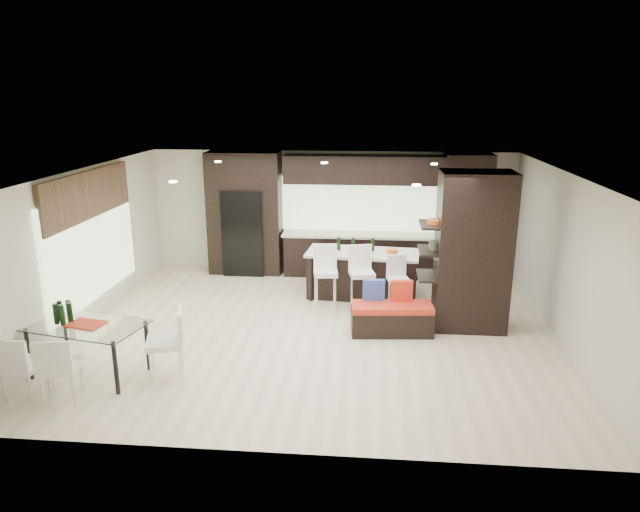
# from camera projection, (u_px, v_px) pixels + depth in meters

# --- Properties ---
(ground) EXTENTS (8.00, 8.00, 0.00)m
(ground) POSITION_uv_depth(u_px,v_px,m) (317.00, 330.00, 9.79)
(ground) COLOR beige
(ground) RESTS_ON ground
(back_wall) EXTENTS (8.00, 0.02, 2.70)m
(back_wall) POSITION_uv_depth(u_px,v_px,m) (332.00, 212.00, 12.77)
(back_wall) COLOR beige
(back_wall) RESTS_ON ground
(left_wall) EXTENTS (0.02, 7.00, 2.70)m
(left_wall) POSITION_uv_depth(u_px,v_px,m) (85.00, 249.00, 9.76)
(left_wall) COLOR beige
(left_wall) RESTS_ON ground
(right_wall) EXTENTS (0.02, 7.00, 2.70)m
(right_wall) POSITION_uv_depth(u_px,v_px,m) (566.00, 261.00, 9.08)
(right_wall) COLOR beige
(right_wall) RESTS_ON ground
(ceiling) EXTENTS (8.00, 7.00, 0.02)m
(ceiling) POSITION_uv_depth(u_px,v_px,m) (317.00, 173.00, 9.05)
(ceiling) COLOR white
(ceiling) RESTS_ON ground
(window_left) EXTENTS (0.04, 3.20, 1.90)m
(window_left) POSITION_uv_depth(u_px,v_px,m) (92.00, 246.00, 9.95)
(window_left) COLOR #B2D199
(window_left) RESTS_ON left_wall
(window_back) EXTENTS (3.40, 0.04, 1.20)m
(window_back) POSITION_uv_depth(u_px,v_px,m) (358.00, 204.00, 12.63)
(window_back) COLOR #B2D199
(window_back) RESTS_ON back_wall
(stone_accent) EXTENTS (0.08, 3.00, 0.80)m
(stone_accent) POSITION_uv_depth(u_px,v_px,m) (88.00, 195.00, 9.70)
(stone_accent) COLOR brown
(stone_accent) RESTS_ON left_wall
(ceiling_spots) EXTENTS (4.00, 3.00, 0.02)m
(ceiling_spots) POSITION_uv_depth(u_px,v_px,m) (318.00, 172.00, 9.29)
(ceiling_spots) COLOR white
(ceiling_spots) RESTS_ON ceiling
(back_cabinetry) EXTENTS (6.80, 0.68, 2.70)m
(back_cabinetry) POSITION_uv_depth(u_px,v_px,m) (353.00, 215.00, 12.41)
(back_cabinetry) COLOR black
(back_cabinetry) RESTS_ON ground
(refrigerator) EXTENTS (0.90, 0.68, 1.90)m
(refrigerator) POSITION_uv_depth(u_px,v_px,m) (245.00, 231.00, 12.68)
(refrigerator) COLOR black
(refrigerator) RESTS_ON ground
(partition_column) EXTENTS (1.20, 0.80, 2.70)m
(partition_column) POSITION_uv_depth(u_px,v_px,m) (473.00, 252.00, 9.58)
(partition_column) COLOR black
(partition_column) RESTS_ON ground
(kitchen_island) EXTENTS (2.26, 1.13, 0.91)m
(kitchen_island) POSITION_uv_depth(u_px,v_px,m) (362.00, 274.00, 11.32)
(kitchen_island) COLOR black
(kitchen_island) RESTS_ON ground
(stool_left) EXTENTS (0.48, 0.48, 0.98)m
(stool_left) POSITION_uv_depth(u_px,v_px,m) (326.00, 284.00, 10.62)
(stool_left) COLOR white
(stool_left) RESTS_ON ground
(stool_mid) EXTENTS (0.52, 0.52, 0.98)m
(stool_mid) POSITION_uv_depth(u_px,v_px,m) (362.00, 285.00, 10.56)
(stool_mid) COLOR white
(stool_mid) RESTS_ON ground
(stool_right) EXTENTS (0.44, 0.44, 0.84)m
(stool_right) POSITION_uv_depth(u_px,v_px,m) (398.00, 289.00, 10.55)
(stool_right) COLOR white
(stool_right) RESTS_ON ground
(bench) EXTENTS (1.40, 0.64, 0.52)m
(bench) POSITION_uv_depth(u_px,v_px,m) (392.00, 319.00, 9.58)
(bench) COLOR black
(bench) RESTS_ON ground
(floor_vase) EXTENTS (0.50, 0.50, 1.17)m
(floor_vase) POSITION_uv_depth(u_px,v_px,m) (445.00, 284.00, 10.32)
(floor_vase) COLOR #414733
(floor_vase) RESTS_ON ground
(dining_table) EXTENTS (1.75, 1.21, 0.77)m
(dining_table) POSITION_uv_depth(u_px,v_px,m) (89.00, 350.00, 8.16)
(dining_table) COLOR white
(dining_table) RESTS_ON ground
(chair_near) EXTENTS (0.56, 0.56, 0.88)m
(chair_near) POSITION_uv_depth(u_px,v_px,m) (61.00, 371.00, 7.41)
(chair_near) COLOR white
(chair_near) RESTS_ON ground
(chair_far) EXTENTS (0.50, 0.50, 0.88)m
(chair_far) POSITION_uv_depth(u_px,v_px,m) (24.00, 370.00, 7.45)
(chair_far) COLOR white
(chair_far) RESTS_ON ground
(chair_end) EXTENTS (0.63, 0.63, 0.95)m
(chair_end) POSITION_uv_depth(u_px,v_px,m) (166.00, 347.00, 8.04)
(chair_end) COLOR white
(chair_end) RESTS_ON ground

